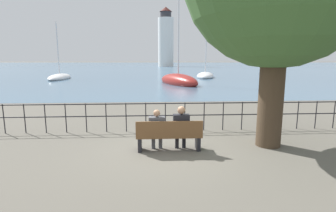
{
  "coord_description": "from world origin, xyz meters",
  "views": [
    {
      "loc": [
        -0.47,
        -7.24,
        2.56
      ],
      "look_at": [
        0.0,
        0.5,
        1.21
      ],
      "focal_mm": 28.0,
      "sensor_mm": 36.0,
      "label": 1
    }
  ],
  "objects_px": {
    "sailboat_3": "(60,77)",
    "sailboat_0": "(178,81)",
    "seated_person_left": "(157,128)",
    "harbor_lighthouse": "(166,39)",
    "park_bench": "(169,136)",
    "seated_person_right": "(181,126)",
    "sailboat_1": "(205,76)"
  },
  "relations": [
    {
      "from": "sailboat_3",
      "to": "sailboat_0",
      "type": "bearing_deg",
      "value": -33.9
    },
    {
      "from": "seated_person_left",
      "to": "sailboat_3",
      "type": "bearing_deg",
      "value": 113.34
    },
    {
      "from": "seated_person_left",
      "to": "harbor_lighthouse",
      "type": "bearing_deg",
      "value": 86.88
    },
    {
      "from": "park_bench",
      "to": "harbor_lighthouse",
      "type": "relative_size",
      "value": 0.08
    },
    {
      "from": "sailboat_0",
      "to": "harbor_lighthouse",
      "type": "bearing_deg",
      "value": 67.63
    },
    {
      "from": "park_bench",
      "to": "harbor_lighthouse",
      "type": "height_order",
      "value": "harbor_lighthouse"
    },
    {
      "from": "seated_person_right",
      "to": "sailboat_1",
      "type": "xyz_separation_m",
      "value": [
        7.12,
        31.68,
        -0.44
      ]
    },
    {
      "from": "seated_person_left",
      "to": "sailboat_0",
      "type": "xyz_separation_m",
      "value": [
        2.69,
        21.02,
        -0.31
      ]
    },
    {
      "from": "park_bench",
      "to": "seated_person_left",
      "type": "height_order",
      "value": "seated_person_left"
    },
    {
      "from": "sailboat_3",
      "to": "park_bench",
      "type": "bearing_deg",
      "value": -70.56
    },
    {
      "from": "seated_person_left",
      "to": "harbor_lighthouse",
      "type": "relative_size",
      "value": 0.05
    },
    {
      "from": "sailboat_1",
      "to": "sailboat_3",
      "type": "relative_size",
      "value": 1.04
    },
    {
      "from": "park_bench",
      "to": "sailboat_3",
      "type": "distance_m",
      "value": 32.7
    },
    {
      "from": "sailboat_0",
      "to": "harbor_lighthouse",
      "type": "xyz_separation_m",
      "value": [
        2.91,
        81.8,
        10.68
      ]
    },
    {
      "from": "seated_person_left",
      "to": "seated_person_right",
      "type": "bearing_deg",
      "value": -0.28
    },
    {
      "from": "harbor_lighthouse",
      "to": "seated_person_right",
      "type": "bearing_deg",
      "value": -92.73
    },
    {
      "from": "sailboat_0",
      "to": "harbor_lighthouse",
      "type": "relative_size",
      "value": 0.41
    },
    {
      "from": "park_bench",
      "to": "seated_person_left",
      "type": "xyz_separation_m",
      "value": [
        -0.35,
        0.08,
        0.22
      ]
    },
    {
      "from": "park_bench",
      "to": "seated_person_left",
      "type": "relative_size",
      "value": 1.57
    },
    {
      "from": "harbor_lighthouse",
      "to": "sailboat_0",
      "type": "bearing_deg",
      "value": -92.04
    },
    {
      "from": "sailboat_3",
      "to": "harbor_lighthouse",
      "type": "distance_m",
      "value": 76.07
    },
    {
      "from": "park_bench",
      "to": "sailboat_3",
      "type": "relative_size",
      "value": 0.22
    },
    {
      "from": "seated_person_right",
      "to": "sailboat_3",
      "type": "bearing_deg",
      "value": 114.45
    },
    {
      "from": "seated_person_left",
      "to": "harbor_lighthouse",
      "type": "height_order",
      "value": "harbor_lighthouse"
    },
    {
      "from": "sailboat_1",
      "to": "harbor_lighthouse",
      "type": "distance_m",
      "value": 71.99
    },
    {
      "from": "park_bench",
      "to": "seated_person_right",
      "type": "relative_size",
      "value": 1.46
    },
    {
      "from": "seated_person_right",
      "to": "sailboat_0",
      "type": "height_order",
      "value": "sailboat_0"
    },
    {
      "from": "sailboat_3",
      "to": "harbor_lighthouse",
      "type": "xyz_separation_m",
      "value": [
        18.47,
        73.0,
        10.8
      ]
    },
    {
      "from": "seated_person_right",
      "to": "harbor_lighthouse",
      "type": "xyz_separation_m",
      "value": [
        4.91,
        102.83,
        10.32
      ]
    },
    {
      "from": "seated_person_left",
      "to": "sailboat_1",
      "type": "bearing_deg",
      "value": 76.14
    },
    {
      "from": "seated_person_left",
      "to": "sailboat_1",
      "type": "distance_m",
      "value": 32.63
    },
    {
      "from": "sailboat_1",
      "to": "sailboat_3",
      "type": "xyz_separation_m",
      "value": [
        -20.68,
        -1.85,
        -0.03
      ]
    }
  ]
}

